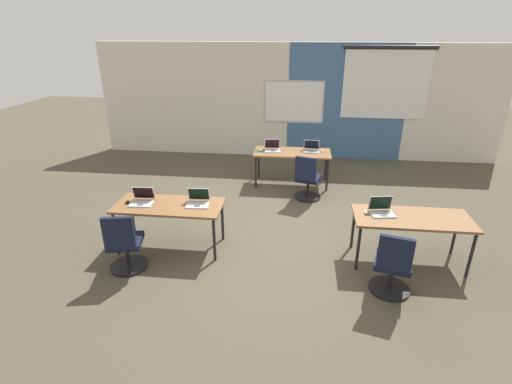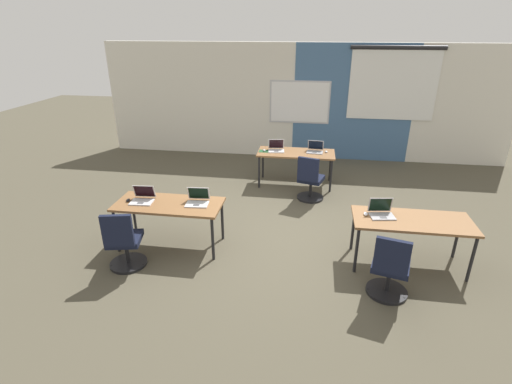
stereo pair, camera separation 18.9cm
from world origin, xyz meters
TOP-DOWN VIEW (x-y plane):
  - ground_plane at (0.00, 0.00)m, footprint 24.00×24.00m
  - back_wall_assembly at (0.05, 4.20)m, footprint 10.00×0.27m
  - desk_near_left at (-1.75, -0.60)m, footprint 1.60×0.70m
  - desk_near_right at (1.75, -0.60)m, footprint 1.60×0.70m
  - desk_far_center at (0.00, 2.20)m, footprint 1.60×0.70m
  - laptop_near_left_end at (-2.16, -0.59)m, footprint 0.35×0.32m
  - mouse_near_left_end at (-2.38, -0.62)m, footprint 0.07×0.11m
  - chair_near_left_end at (-2.17, -1.28)m, footprint 0.52×0.58m
  - laptop_near_right_inner at (1.34, -0.54)m, footprint 0.37×0.32m
  - mouse_near_right_inner at (1.12, -0.55)m, footprint 0.06×0.10m
  - chair_near_right_inner at (1.37, -1.38)m, footprint 0.54×0.59m
  - laptop_near_left_inner at (-1.32, -0.54)m, footprint 0.35×0.32m
  - laptop_far_left at (-0.42, 2.24)m, footprint 0.36×0.33m
  - mousepad_far_left at (-0.67, 2.17)m, footprint 0.22×0.19m
  - mouse_far_left at (-0.67, 2.17)m, footprint 0.09×0.11m
  - laptop_far_right at (0.39, 2.28)m, footprint 0.35×0.33m
  - mouse_far_right at (0.63, 2.28)m, footprint 0.07×0.11m
  - chair_far_right at (0.33, 1.43)m, footprint 0.54×0.60m

SIDE VIEW (x-z plane):
  - ground_plane at x=0.00m, z-range 0.00..0.00m
  - chair_near_left_end at x=-2.17m, z-range -0.08..0.84m
  - chair_near_right_inner at x=1.37m, z-range -0.08..0.84m
  - chair_far_right at x=0.33m, z-range -0.08..0.84m
  - desk_near_left at x=-1.75m, z-range 0.30..1.02m
  - desk_near_right at x=1.75m, z-range 0.30..1.02m
  - desk_far_center at x=0.00m, z-range 0.30..1.02m
  - mousepad_far_left at x=-0.67m, z-range 0.72..0.72m
  - mouse_near_left_end at x=-2.38m, z-range 0.72..0.75m
  - mouse_near_right_inner at x=1.12m, z-range 0.72..0.75m
  - mouse_far_right at x=0.63m, z-range 0.72..0.75m
  - mouse_far_left at x=-0.67m, z-range 0.72..0.76m
  - laptop_far_right at x=0.39m, z-range 0.66..0.88m
  - laptop_near_left_end at x=-2.16m, z-range 0.66..0.88m
  - laptop_near_left_inner at x=-1.32m, z-range 0.65..0.88m
  - laptop_far_left at x=-0.42m, z-range 0.65..0.89m
  - laptop_near_right_inner at x=1.34m, z-range 0.65..0.89m
  - back_wall_assembly at x=0.05m, z-range 0.01..2.81m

